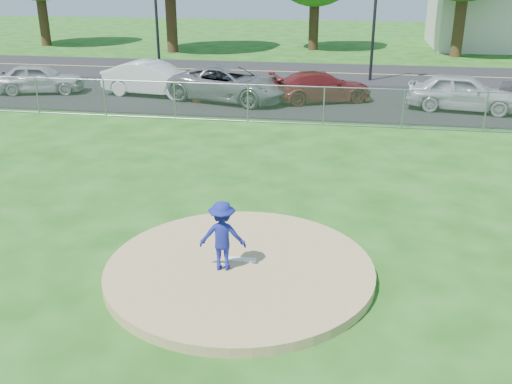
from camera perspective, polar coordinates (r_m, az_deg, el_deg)
ground at (r=20.84m, az=3.64°, el=5.42°), size 120.00×120.00×0.00m
pitchers_mound at (r=11.60m, az=-1.64°, el=-7.74°), size 5.40×5.40×0.20m
pitching_rubber at (r=11.71m, az=-1.46°, el=-6.75°), size 0.60×0.15×0.04m
chain_link_fence at (r=22.58m, az=4.23°, el=8.64°), size 40.00×0.06×1.50m
parking_lot at (r=27.12m, az=5.12°, el=9.19°), size 50.00×8.00×0.01m
street at (r=34.46m, az=6.17°, el=11.80°), size 60.00×7.00×0.01m
traffic_signal_left at (r=33.77m, az=-9.54°, el=17.18°), size 1.28×0.20×5.60m
pitcher at (r=11.14m, az=-3.37°, el=-4.39°), size 0.97×0.62×1.42m
traffic_cone at (r=26.63m, az=-5.98°, el=9.74°), size 0.38×0.38×0.73m
parked_car_silver at (r=30.30m, az=-20.82°, el=10.58°), size 4.45×2.62×1.42m
parked_car_white at (r=28.27m, az=-10.19°, el=11.12°), size 5.05×2.35×1.60m
parked_car_gray at (r=26.66m, az=-2.68°, el=10.76°), size 6.13×4.04×1.56m
parked_car_darkred at (r=26.68m, az=6.56°, el=10.42°), size 5.02×3.46×1.35m
parked_car_pearl at (r=26.31m, az=19.94°, el=9.37°), size 4.84×2.57×1.57m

